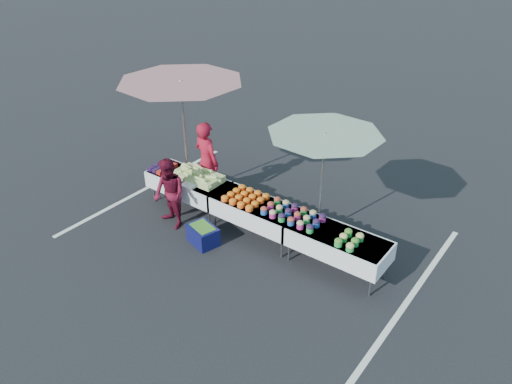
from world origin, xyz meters
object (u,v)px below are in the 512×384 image
Objects in this scene: table_right at (337,243)px; umbrella_right at (325,143)px; table_left at (189,184)px; umbrella_left at (181,92)px; table_center at (256,210)px; vendor at (207,161)px; storage_bin at (203,235)px; customer at (169,194)px.

table_right is 1.83m from umbrella_right.
table_right is at bearing 0.00° from table_left.
umbrella_left is 3.24m from umbrella_right.
table_center is at bearing -140.37° from umbrella_right.
table_right is 1.02× the size of vendor.
table_left is at bearing -43.92° from umbrella_left.
umbrella_left reaches higher than table_center.
table_right is 2.63m from storage_bin.
table_left is 0.79m from customer.
vendor reaches higher than table_right.
umbrella_right reaches higher than vendor.
vendor is at bearing -174.75° from umbrella_right.
umbrella_left reaches higher than vendor.
table_right is (1.80, 0.00, 0.00)m from table_center.
umbrella_right reaches higher than table_left.
table_left is at bearing 119.53° from customer.
table_left and table_right have the same top height.
vendor is (-3.55, 0.55, 0.33)m from table_right.
customer is 1.09m from storage_bin.
vendor is 1.90m from storage_bin.
table_center is 1.78m from customer.
vendor reaches higher than table_left.
umbrella_right is at bearing -166.00° from vendor.
table_center is 0.67× the size of umbrella_right.
table_left is 1.46m from storage_bin.
umbrella_right is (2.72, 0.25, 1.09)m from vendor.
table_center and table_right have the same top height.
table_left is at bearing 93.90° from vendor.
table_left is 1.94m from umbrella_left.
customer is at bearing -75.51° from table_left.
table_left is 0.56× the size of umbrella_left.
table_center is 1.80m from table_right.
storage_bin is at bearing -36.37° from table_left.
vendor reaches higher than table_center.
table_left is 1.02× the size of vendor.
table_left is at bearing 159.28° from storage_bin.
table_center is at bearing 40.07° from customer.
customer is 2.19× the size of storage_bin.
umbrella_left reaches higher than table_left.
storage_bin is (1.09, -1.39, -0.71)m from vendor.
storage_bin is (-2.47, -0.84, -0.38)m from table_right.
customer reaches higher than table_right.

